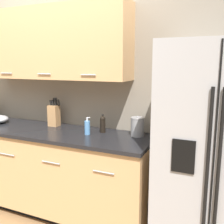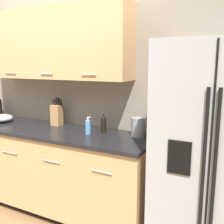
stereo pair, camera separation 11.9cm
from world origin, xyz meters
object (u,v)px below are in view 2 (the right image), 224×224
(oil_bottle, at_px, (104,124))
(steel_canister, at_px, (138,127))
(refrigerator, at_px, (215,158))
(knife_block, at_px, (57,114))
(mixing_bowl, at_px, (3,118))
(soap_dispenser, at_px, (88,127))

(oil_bottle, relative_size, steel_canister, 0.94)
(refrigerator, distance_m, knife_block, 1.75)
(oil_bottle, bearing_deg, mixing_bowl, -174.64)
(refrigerator, distance_m, mixing_bowl, 2.43)
(soap_dispenser, relative_size, oil_bottle, 0.94)
(knife_block, bearing_deg, refrigerator, -7.32)
(mixing_bowl, bearing_deg, steel_canister, 4.74)
(oil_bottle, height_order, steel_canister, steel_canister)
(refrigerator, relative_size, mixing_bowl, 7.27)
(refrigerator, xyz_separation_m, mixing_bowl, (-2.43, 0.07, 0.08))
(knife_block, height_order, oil_bottle, knife_block)
(oil_bottle, bearing_deg, steel_canister, 2.50)
(refrigerator, distance_m, steel_canister, 0.77)
(knife_block, xyz_separation_m, steel_canister, (1.00, -0.01, -0.04))
(knife_block, bearing_deg, mixing_bowl, -167.53)
(knife_block, relative_size, oil_bottle, 1.72)
(refrigerator, xyz_separation_m, knife_block, (-1.73, 0.22, 0.16))
(knife_block, distance_m, soap_dispenser, 0.55)
(soap_dispenser, xyz_separation_m, mixing_bowl, (-1.23, 0.01, -0.03))
(steel_canister, height_order, mixing_bowl, steel_canister)
(soap_dispenser, bearing_deg, steel_canister, 17.62)
(oil_bottle, bearing_deg, soap_dispenser, -128.11)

